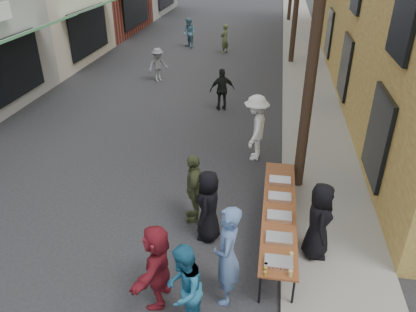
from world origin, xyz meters
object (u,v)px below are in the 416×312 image
(utility_pole_near, at_px, (319,8))
(catering_tray_sausage, at_px, (279,263))
(serving_table, at_px, (279,211))
(server, at_px, (319,221))
(guest_front_c, at_px, (183,289))
(guest_front_a, at_px, (209,206))

(utility_pole_near, distance_m, catering_tray_sausage, 5.34)
(serving_table, height_order, server, server)
(serving_table, bearing_deg, catering_tray_sausage, -90.00)
(utility_pole_near, distance_m, guest_front_c, 6.31)
(utility_pole_near, xyz_separation_m, serving_table, (-0.50, -2.16, -3.79))
(catering_tray_sausage, xyz_separation_m, server, (0.75, 1.14, 0.14))
(guest_front_c, distance_m, server, 3.06)
(catering_tray_sausage, distance_m, server, 1.38)
(catering_tray_sausage, bearing_deg, server, 56.61)
(server, bearing_deg, utility_pole_near, 4.45)
(serving_table, bearing_deg, guest_front_c, -120.46)
(catering_tray_sausage, relative_size, guest_front_c, 0.30)
(utility_pole_near, bearing_deg, server, -84.57)
(serving_table, bearing_deg, utility_pole_near, 77.00)
(utility_pole_near, bearing_deg, guest_front_c, -113.01)
(catering_tray_sausage, xyz_separation_m, guest_front_c, (-1.51, -0.92, 0.05))
(guest_front_c, bearing_deg, catering_tray_sausage, 123.51)
(guest_front_a, relative_size, guest_front_c, 0.98)
(server, bearing_deg, guest_front_c, 131.34)
(catering_tray_sausage, bearing_deg, serving_table, 90.00)
(guest_front_c, bearing_deg, serving_table, 151.75)
(utility_pole_near, distance_m, server, 4.47)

